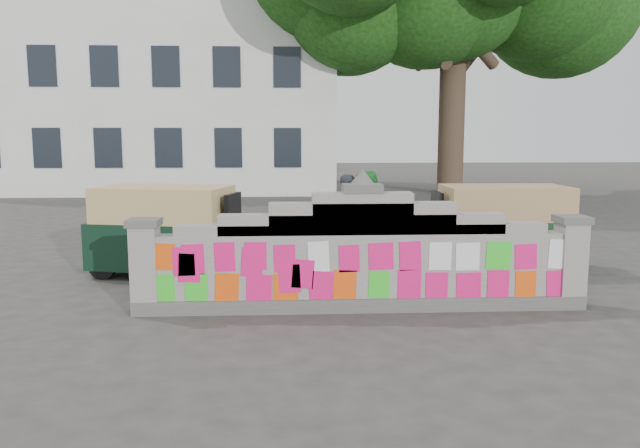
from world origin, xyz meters
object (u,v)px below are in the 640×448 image
object	(u,v)px
rickshaw_right	(500,226)
rickshaw_left	(169,229)
cyclist_rider	(349,229)
pedestrian	(366,222)
cyclist_bike	(349,246)

from	to	relation	value
rickshaw_right	rickshaw_left	bearing A→B (deg)	1.73
cyclist_rider	pedestrian	size ratio (longest dim) A/B	0.82
cyclist_rider	pedestrian	world-z (taller)	pedestrian
rickshaw_left	pedestrian	bearing A→B (deg)	12.75
cyclist_bike	cyclist_rider	world-z (taller)	cyclist_rider
cyclist_bike	rickshaw_left	distance (m)	3.27
cyclist_rider	rickshaw_right	distance (m)	2.78
pedestrian	cyclist_rider	bearing A→B (deg)	-133.39
rickshaw_right	cyclist_bike	bearing A→B (deg)	-1.08
cyclist_rider	rickshaw_right	xyz separation A→B (m)	(2.78, -0.09, 0.05)
cyclist_bike	rickshaw_right	xyz separation A→B (m)	(2.78, -0.09, 0.36)
rickshaw_left	rickshaw_right	world-z (taller)	rickshaw_left
cyclist_bike	pedestrian	bearing A→B (deg)	-120.84
cyclist_rider	rickshaw_right	size ratio (longest dim) A/B	0.54
pedestrian	rickshaw_right	size ratio (longest dim) A/B	0.66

